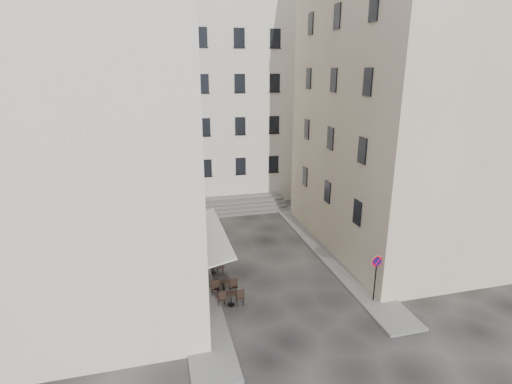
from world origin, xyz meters
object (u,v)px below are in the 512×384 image
object	(u,v)px
no_parking_sign	(376,270)
bistro_table_b	(224,287)
bistro_table_a	(231,297)
pedestrian	(219,249)

from	to	relation	value
no_parking_sign	bistro_table_b	distance (m)	7.96
bistro_table_a	no_parking_sign	bearing A→B (deg)	-12.32
no_parking_sign	bistro_table_a	distance (m)	7.52
bistro_table_a	bistro_table_b	distance (m)	1.09
no_parking_sign	pedestrian	world-z (taller)	no_parking_sign
bistro_table_a	bistro_table_b	bearing A→B (deg)	98.40
no_parking_sign	pedestrian	xyz separation A→B (m)	(-6.97, 6.65, -1.06)
bistro_table_b	bistro_table_a	bearing A→B (deg)	-81.60
bistro_table_a	bistro_table_b	world-z (taller)	bistro_table_b
bistro_table_a	pedestrian	distance (m)	5.09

